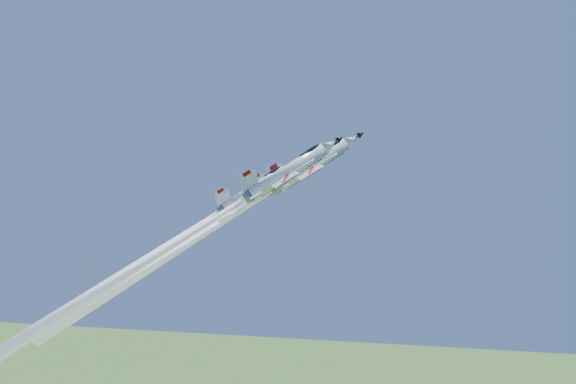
% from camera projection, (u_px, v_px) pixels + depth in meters
% --- Properties ---
extents(jet_lead, '(45.16, 21.92, 42.78)m').
position_uv_depth(jet_lead, '(213.00, 228.00, 106.57)').
color(jet_lead, white).
extents(jet_left, '(44.27, 21.47, 42.04)m').
position_uv_depth(jet_left, '(200.00, 232.00, 117.11)').
color(jet_left, white).
extents(jet_right, '(44.61, 21.66, 42.26)m').
position_uv_depth(jet_right, '(182.00, 239.00, 99.24)').
color(jet_right, white).
extents(jet_slot, '(42.34, 20.42, 40.65)m').
position_uv_depth(jet_slot, '(152.00, 254.00, 104.63)').
color(jet_slot, white).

